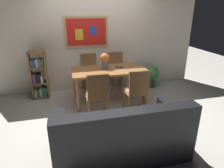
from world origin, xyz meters
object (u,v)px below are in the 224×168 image
Objects in this scene: leather_couch at (121,137)px; bookshelf at (39,77)px; tv_remote at (119,67)px; flower_vase at (105,60)px; dining_chair_near_right at (137,89)px; dining_chair_near_left at (97,93)px; dining_chair_far_right at (116,68)px; dining_chair_far_left at (89,70)px; potted_ivy at (152,75)px; dining_table at (109,73)px.

leather_couch is 2.67m from bookshelf.
flower_vase is at bearing -177.12° from tv_remote.
dining_chair_near_left is (-0.75, -0.01, 0.00)m from dining_chair_near_right.
bookshelf reaches higher than dining_chair_far_right.
dining_chair_far_left is 1.62m from potted_ivy.
dining_table is at bearing 62.10° from dining_chair_near_left.
bookshelf is (-1.17, -0.15, -0.04)m from dining_chair_far_left.
bookshelf reaches higher than dining_chair_near_left.
dining_chair_far_right reaches higher than leather_couch.
dining_chair_far_left reaches higher than dining_table.
leather_couch is at bearing -120.29° from dining_chair_near_right.
dining_table is at bearing 117.85° from dining_chair_near_right.
leather_couch is at bearing -103.68° from dining_chair_far_right.
dining_chair_far_left is 2.73× the size of flower_vase.
flower_vase is 2.14× the size of tv_remote.
leather_couch reaches higher than tv_remote.
dining_chair_far_right is 1.54× the size of potted_ivy.
tv_remote is at bearing 99.59° from dining_chair_near_right.
potted_ivy is at bearing -0.50° from bookshelf.
dining_chair_far_right is 0.71m from tv_remote.
dining_chair_near_right reaches higher than dining_table.
bookshelf is at bearing -172.76° from dining_chair_far_left.
flower_vase is (-0.44, -0.68, 0.40)m from dining_chair_far_right.
dining_chair_near_left reaches higher than potted_ivy.
potted_ivy is at bearing -6.15° from dining_chair_far_left.
tv_remote is (-0.13, -0.66, 0.21)m from dining_chair_far_right.
tv_remote is (1.73, -0.51, 0.25)m from bookshelf.
potted_ivy is at bearing -11.33° from dining_chair_far_right.
tv_remote is (0.48, 1.84, 0.44)m from leather_couch.
dining_table is at bearing 82.19° from leather_couch.
flower_vase reaches higher than tv_remote.
potted_ivy is 1.22m from tv_remote.
flower_vase reaches higher than dining_chair_far_left.
flower_vase is at bearing -69.86° from dining_chair_far_left.
dining_chair_far_left is 1.18m from bookshelf.
dining_chair_far_left is (-0.70, 1.44, 0.00)m from dining_chair_near_right.
dining_chair_far_left is 1.54× the size of potted_ivy.
bookshelf is 7.01× the size of tv_remote.
dining_chair_far_left is at bearing 113.67° from dining_table.
dining_table is 0.31m from flower_vase.
dining_table is 1.81m from leather_couch.
leather_couch is at bearing -97.81° from dining_table.
flower_vase is at bearing 68.59° from dining_chair_near_left.
dining_chair_near_right is 2.27m from bookshelf.
dining_chair_far_right is at bearing 168.67° from potted_ivy.
dining_chair_far_right is at bearing 63.62° from dining_table.
flower_vase is (1.41, -0.52, 0.44)m from bookshelf.
dining_chair_near_left is 5.85× the size of tv_remote.
dining_chair_near_left is at bearing -117.90° from dining_table.
leather_couch is (0.14, -1.05, -0.23)m from dining_chair_near_left.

